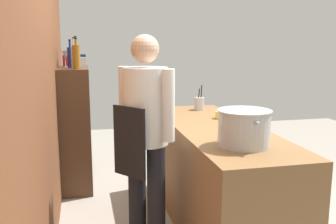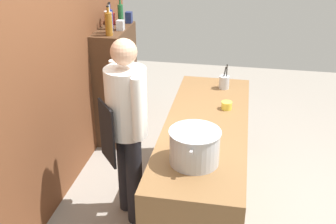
{
  "view_description": "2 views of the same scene",
  "coord_description": "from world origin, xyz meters",
  "px_view_note": "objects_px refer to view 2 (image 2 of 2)",
  "views": [
    {
      "loc": [
        -2.94,
        1.09,
        1.6
      ],
      "look_at": [
        0.22,
        0.37,
        1.0
      ],
      "focal_mm": 40.23,
      "sensor_mm": 36.0,
      "label": 1
    },
    {
      "loc": [
        -3.1,
        -0.25,
        2.53
      ],
      "look_at": [
        0.11,
        0.35,
        0.92
      ],
      "focal_mm": 44.03,
      "sensor_mm": 36.0,
      "label": 2
    }
  ],
  "objects_px": {
    "wine_bottle_clear": "(110,22)",
    "wine_glass_wide": "(107,16)",
    "chef": "(127,121)",
    "spice_tin_navy": "(129,17)",
    "utensil_crock": "(224,82)",
    "spice_tin_silver": "(120,25)",
    "wine_bottle_amber": "(109,24)",
    "stockpot_large": "(195,147)",
    "wine_bottle_green": "(120,14)",
    "spice_tin_red": "(111,19)",
    "butter_jar": "(227,105)",
    "wine_bottle_cobalt": "(110,19)"
  },
  "relations": [
    {
      "from": "chef",
      "to": "spice_tin_navy",
      "type": "relative_size",
      "value": 12.87
    },
    {
      "from": "wine_bottle_amber",
      "to": "wine_bottle_cobalt",
      "type": "xyz_separation_m",
      "value": [
        0.25,
        0.07,
        -0.01
      ]
    },
    {
      "from": "wine_bottle_clear",
      "to": "spice_tin_red",
      "type": "relative_size",
      "value": 2.48
    },
    {
      "from": "stockpot_large",
      "to": "spice_tin_silver",
      "type": "xyz_separation_m",
      "value": [
        1.82,
        1.06,
        0.36
      ]
    },
    {
      "from": "chef",
      "to": "wine_bottle_cobalt",
      "type": "bearing_deg",
      "value": 163.01
    },
    {
      "from": "spice_tin_red",
      "to": "spice_tin_silver",
      "type": "relative_size",
      "value": 1.17
    },
    {
      "from": "butter_jar",
      "to": "wine_bottle_green",
      "type": "height_order",
      "value": "wine_bottle_green"
    },
    {
      "from": "butter_jar",
      "to": "stockpot_large",
      "type": "bearing_deg",
      "value": 169.1
    },
    {
      "from": "wine_bottle_clear",
      "to": "spice_tin_silver",
      "type": "xyz_separation_m",
      "value": [
        0.13,
        -0.08,
        -0.07
      ]
    },
    {
      "from": "wine_bottle_clear",
      "to": "wine_glass_wide",
      "type": "bearing_deg",
      "value": 23.08
    },
    {
      "from": "stockpot_large",
      "to": "wine_bottle_amber",
      "type": "height_order",
      "value": "wine_bottle_amber"
    },
    {
      "from": "utensil_crock",
      "to": "chef",
      "type": "bearing_deg",
      "value": 143.47
    },
    {
      "from": "chef",
      "to": "utensil_crock",
      "type": "distance_m",
      "value": 1.24
    },
    {
      "from": "butter_jar",
      "to": "spice_tin_silver",
      "type": "height_order",
      "value": "spice_tin_silver"
    },
    {
      "from": "utensil_crock",
      "to": "spice_tin_red",
      "type": "distance_m",
      "value": 1.56
    },
    {
      "from": "chef",
      "to": "wine_glass_wide",
      "type": "xyz_separation_m",
      "value": [
        1.51,
        0.62,
        0.5
      ]
    },
    {
      "from": "chef",
      "to": "spice_tin_navy",
      "type": "distance_m",
      "value": 1.84
    },
    {
      "from": "wine_bottle_clear",
      "to": "wine_bottle_cobalt",
      "type": "xyz_separation_m",
      "value": [
        0.15,
        0.04,
        -0.01
      ]
    },
    {
      "from": "stockpot_large",
      "to": "chef",
      "type": "bearing_deg",
      "value": 56.2
    },
    {
      "from": "butter_jar",
      "to": "wine_bottle_amber",
      "type": "height_order",
      "value": "wine_bottle_amber"
    },
    {
      "from": "wine_bottle_cobalt",
      "to": "wine_glass_wide",
      "type": "relative_size",
      "value": 1.65
    },
    {
      "from": "wine_bottle_cobalt",
      "to": "spice_tin_red",
      "type": "bearing_deg",
      "value": 14.89
    },
    {
      "from": "chef",
      "to": "wine_glass_wide",
      "type": "bearing_deg",
      "value": 163.8
    },
    {
      "from": "wine_bottle_green",
      "to": "wine_glass_wide",
      "type": "xyz_separation_m",
      "value": [
        -0.14,
        0.11,
        0.0
      ]
    },
    {
      "from": "chef",
      "to": "utensil_crock",
      "type": "xyz_separation_m",
      "value": [
        1.0,
        -0.74,
        0.0
      ]
    },
    {
      "from": "spice_tin_silver",
      "to": "wine_bottle_amber",
      "type": "bearing_deg",
      "value": 166.13
    },
    {
      "from": "wine_bottle_cobalt",
      "to": "spice_tin_silver",
      "type": "bearing_deg",
      "value": -100.33
    },
    {
      "from": "utensil_crock",
      "to": "spice_tin_navy",
      "type": "bearing_deg",
      "value": 57.99
    },
    {
      "from": "wine_bottle_green",
      "to": "chef",
      "type": "bearing_deg",
      "value": -162.7
    },
    {
      "from": "spice_tin_red",
      "to": "wine_bottle_clear",
      "type": "bearing_deg",
      "value": -164.71
    },
    {
      "from": "butter_jar",
      "to": "spice_tin_navy",
      "type": "distance_m",
      "value": 1.8
    },
    {
      "from": "wine_bottle_amber",
      "to": "spice_tin_red",
      "type": "distance_m",
      "value": 0.47
    },
    {
      "from": "butter_jar",
      "to": "wine_bottle_green",
      "type": "distance_m",
      "value": 1.81
    },
    {
      "from": "wine_bottle_clear",
      "to": "stockpot_large",
      "type": "bearing_deg",
      "value": -145.95
    },
    {
      "from": "butter_jar",
      "to": "wine_bottle_amber",
      "type": "xyz_separation_m",
      "value": [
        0.66,
        1.3,
        0.53
      ]
    },
    {
      "from": "stockpot_large",
      "to": "wine_bottle_clear",
      "type": "height_order",
      "value": "wine_bottle_clear"
    },
    {
      "from": "stockpot_large",
      "to": "spice_tin_navy",
      "type": "height_order",
      "value": "spice_tin_navy"
    },
    {
      "from": "chef",
      "to": "spice_tin_silver",
      "type": "relative_size",
      "value": 15.21
    },
    {
      "from": "wine_bottle_amber",
      "to": "spice_tin_navy",
      "type": "height_order",
      "value": "wine_bottle_amber"
    },
    {
      "from": "butter_jar",
      "to": "wine_bottle_clear",
      "type": "height_order",
      "value": "wine_bottle_clear"
    },
    {
      "from": "wine_glass_wide",
      "to": "spice_tin_navy",
      "type": "distance_m",
      "value": 0.3
    },
    {
      "from": "wine_glass_wide",
      "to": "wine_bottle_clear",
      "type": "bearing_deg",
      "value": -156.92
    },
    {
      "from": "stockpot_large",
      "to": "spice_tin_silver",
      "type": "distance_m",
      "value": 2.14
    },
    {
      "from": "utensil_crock",
      "to": "wine_glass_wide",
      "type": "relative_size",
      "value": 1.47
    },
    {
      "from": "chef",
      "to": "stockpot_large",
      "type": "xyz_separation_m",
      "value": [
        -0.41,
        -0.62,
        0.06
      ]
    },
    {
      "from": "wine_bottle_green",
      "to": "spice_tin_red",
      "type": "height_order",
      "value": "wine_bottle_green"
    },
    {
      "from": "chef",
      "to": "spice_tin_navy",
      "type": "bearing_deg",
      "value": 155.57
    },
    {
      "from": "chef",
      "to": "spice_tin_silver",
      "type": "xyz_separation_m",
      "value": [
        1.4,
        0.45,
        0.43
      ]
    },
    {
      "from": "chef",
      "to": "utensil_crock",
      "type": "bearing_deg",
      "value": 104.79
    },
    {
      "from": "spice_tin_red",
      "to": "stockpot_large",
      "type": "bearing_deg",
      "value": -148.79
    }
  ]
}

